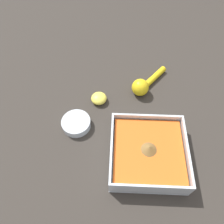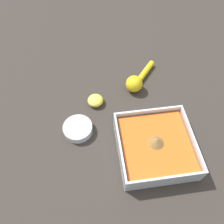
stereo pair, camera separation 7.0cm
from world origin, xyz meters
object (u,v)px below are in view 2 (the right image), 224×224
at_px(square_dish, 155,146).
at_px(lemon_squeezer, 137,81).
at_px(spice_bowl, 78,129).
at_px(lemon_half, 95,100).

bearing_deg(square_dish, lemon_squeezer, -89.47).
relative_size(square_dish, lemon_squeezer, 1.42).
xyz_separation_m(spice_bowl, lemon_squeezer, (-0.22, -0.16, 0.01)).
bearing_deg(spice_bowl, lemon_half, -122.35).
bearing_deg(spice_bowl, lemon_squeezer, -143.88).
relative_size(spice_bowl, lemon_half, 1.71).
height_order(square_dish, spice_bowl, square_dish).
xyz_separation_m(square_dish, lemon_half, (0.16, -0.20, -0.01)).
relative_size(square_dish, lemon_half, 3.99).
bearing_deg(lemon_half, lemon_squeezer, -159.65).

